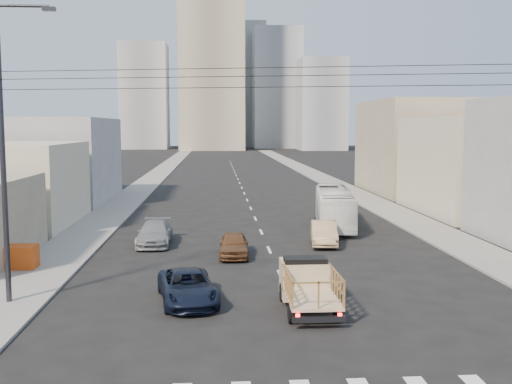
{
  "coord_description": "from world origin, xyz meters",
  "views": [
    {
      "loc": [
        -3.12,
        -20.27,
        7.15
      ],
      "look_at": [
        -0.83,
        13.2,
        3.5
      ],
      "focal_mm": 42.0,
      "sensor_mm": 36.0,
      "label": 1
    }
  ],
  "objects": [
    {
      "name": "sedan_brown",
      "position": [
        -2.12,
        12.37,
        0.68
      ],
      "size": [
        1.71,
        4.02,
        1.36
      ],
      "primitive_type": "imported",
      "rotation": [
        0.0,
        0.0,
        -0.03
      ],
      "color": "brown",
      "rests_on": "ground"
    },
    {
      "name": "midrise_east",
      "position": [
        30.0,
        165.0,
        14.0
      ],
      "size": [
        14.0,
        14.0,
        28.0
      ],
      "primitive_type": "cube",
      "color": "gray",
      "rests_on": "ground"
    },
    {
      "name": "lane_dashes",
      "position": [
        0.0,
        53.0,
        0.01
      ],
      "size": [
        0.15,
        104.0,
        0.01
      ],
      "color": "silver",
      "rests_on": "ground"
    },
    {
      "name": "streetlamp_left",
      "position": [
        -11.39,
        4.0,
        6.44
      ],
      "size": [
        2.36,
        0.25,
        12.0
      ],
      "color": "#2D2D33",
      "rests_on": "ground"
    },
    {
      "name": "midrise_back",
      "position": [
        6.0,
        200.0,
        22.0
      ],
      "size": [
        18.0,
        18.0,
        44.0
      ],
      "primitive_type": "cube",
      "color": "gray",
      "rests_on": "ground"
    },
    {
      "name": "ground",
      "position": [
        0.0,
        0.0,
        0.0
      ],
      "size": [
        420.0,
        420.0,
        0.0
      ],
      "primitive_type": "plane",
      "color": "black",
      "rests_on": "ground"
    },
    {
      "name": "bldg_left_far",
      "position": [
        -19.5,
        39.0,
        4.0
      ],
      "size": [
        12.0,
        16.0,
        8.0
      ],
      "primitive_type": "cube",
      "color": "gray",
      "rests_on": "ground"
    },
    {
      "name": "high_rise_tower",
      "position": [
        -4.0,
        170.0,
        30.0
      ],
      "size": [
        20.0,
        20.0,
        60.0
      ],
      "primitive_type": "cube",
      "color": "gray",
      "rests_on": "ground"
    },
    {
      "name": "sedan_grey",
      "position": [
        -6.83,
        16.02,
        0.7
      ],
      "size": [
        1.99,
        4.86,
        1.41
      ],
      "primitive_type": "imported",
      "rotation": [
        0.0,
        0.0,
        0.0
      ],
      "color": "gray",
      "rests_on": "ground"
    },
    {
      "name": "midrise_ne",
      "position": [
        18.0,
        185.0,
        20.0
      ],
      "size": [
        16.0,
        16.0,
        40.0
      ],
      "primitive_type": "cube",
      "color": "gray",
      "rests_on": "ground"
    },
    {
      "name": "sedan_tan",
      "position": [
        3.48,
        15.35,
        0.71
      ],
      "size": [
        2.04,
        4.47,
        1.42
      ],
      "primitive_type": "imported",
      "rotation": [
        0.0,
        0.0,
        -0.13
      ],
      "color": "tan",
      "rests_on": "ground"
    },
    {
      "name": "bldg_right_mid",
      "position": [
        19.5,
        28.0,
        4.0
      ],
      "size": [
        11.0,
        14.0,
        8.0
      ],
      "primitive_type": "cube",
      "color": "beige",
      "rests_on": "ground"
    },
    {
      "name": "flatbed_pickup",
      "position": [
        0.49,
        2.46,
        1.09
      ],
      "size": [
        1.95,
        4.41,
        1.9
      ],
      "color": "tan",
      "rests_on": "ground"
    },
    {
      "name": "sidewalk_left",
      "position": [
        -11.75,
        70.0,
        0.06
      ],
      "size": [
        3.5,
        180.0,
        0.12
      ],
      "primitive_type": "cube",
      "color": "gray",
      "rests_on": "ground"
    },
    {
      "name": "city_bus",
      "position": [
        5.37,
        21.71,
        1.41
      ],
      "size": [
        3.74,
        10.33,
        2.81
      ],
      "primitive_type": "imported",
      "rotation": [
        0.0,
        0.0,
        -0.14
      ],
      "color": "white",
      "rests_on": "ground"
    },
    {
      "name": "overhead_wires",
      "position": [
        0.0,
        1.5,
        8.97
      ],
      "size": [
        23.01,
        5.02,
        0.72
      ],
      "color": "black",
      "rests_on": "ground"
    },
    {
      "name": "navy_pickup",
      "position": [
        -4.28,
        3.72,
        0.65
      ],
      "size": [
        2.91,
        4.97,
        1.3
      ],
      "primitive_type": "imported",
      "rotation": [
        0.0,
        0.0,
        0.17
      ],
      "color": "black",
      "rests_on": "ground"
    },
    {
      "name": "midrise_nw",
      "position": [
        -26.0,
        180.0,
        17.0
      ],
      "size": [
        15.0,
        15.0,
        34.0
      ],
      "primitive_type": "cube",
      "color": "gray",
      "rests_on": "ground"
    },
    {
      "name": "bldg_right_far",
      "position": [
        20.0,
        44.0,
        5.0
      ],
      "size": [
        12.0,
        16.0,
        10.0
      ],
      "primitive_type": "cube",
      "color": "gray",
      "rests_on": "ground"
    },
    {
      "name": "sidewalk_right",
      "position": [
        11.75,
        70.0,
        0.06
      ],
      "size": [
        3.5,
        180.0,
        0.12
      ],
      "primitive_type": "cube",
      "color": "gray",
      "rests_on": "ground"
    },
    {
      "name": "crate_stack",
      "position": [
        -13.0,
        9.88,
        0.69
      ],
      "size": [
        1.8,
        1.2,
        1.14
      ],
      "color": "#C34612",
      "rests_on": "sidewalk_left"
    }
  ]
}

